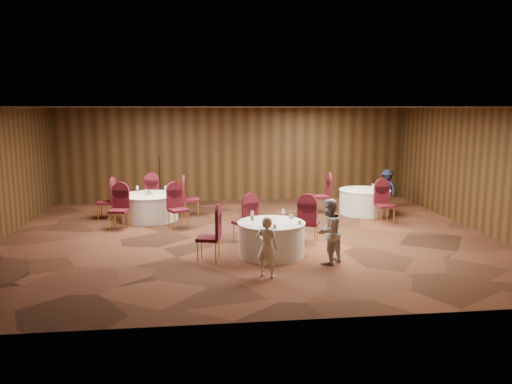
{
  "coord_description": "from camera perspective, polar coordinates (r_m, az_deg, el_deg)",
  "views": [
    {
      "loc": [
        -1.23,
        -12.03,
        3.19
      ],
      "look_at": [
        0.2,
        0.2,
        1.1
      ],
      "focal_mm": 35.0,
      "sensor_mm": 36.0,
      "label": 1
    }
  ],
  "objects": [
    {
      "name": "tabletop_main",
      "position": [
        10.69,
        2.52,
        -3.05
      ],
      "size": [
        1.13,
        1.12,
        0.22
      ],
      "color": "silver",
      "rests_on": "table_main"
    },
    {
      "name": "table_main",
      "position": [
        10.89,
        1.75,
        -5.34
      ],
      "size": [
        1.47,
        1.47,
        0.74
      ],
      "color": "silver",
      "rests_on": "ground"
    },
    {
      "name": "tabletop_left",
      "position": [
        14.53,
        -12.11,
        0.04
      ],
      "size": [
        0.9,
        0.78,
        0.22
      ],
      "color": "silver",
      "rests_on": "table_left"
    },
    {
      "name": "table_right",
      "position": [
        15.49,
        12.28,
        -1.06
      ],
      "size": [
        1.54,
        1.54,
        0.74
      ],
      "color": "silver",
      "rests_on": "ground"
    },
    {
      "name": "chairs_left",
      "position": [
        14.57,
        -12.03,
        -1.22
      ],
      "size": [
        3.0,
        3.03,
        1.0
      ],
      "color": "#400C12",
      "rests_on": "ground"
    },
    {
      "name": "chairs_right",
      "position": [
        14.88,
        10.89,
        -0.96
      ],
      "size": [
        1.95,
        2.16,
        1.0
      ],
      "color": "#400C12",
      "rests_on": "ground"
    },
    {
      "name": "man_c",
      "position": [
        16.65,
        14.77,
        0.42
      ],
      "size": [
        0.65,
        0.89,
        1.23
      ],
      "primitive_type": "imported",
      "rotation": [
        0.0,
        0.0,
        4.98
      ],
      "color": "black",
      "rests_on": "ground"
    },
    {
      "name": "ground",
      "position": [
        12.5,
        -0.81,
        -5.15
      ],
      "size": [
        12.0,
        12.0,
        0.0
      ],
      "primitive_type": "plane",
      "color": "black",
      "rests_on": "ground"
    },
    {
      "name": "chairs_main",
      "position": [
        11.39,
        -0.04,
        -4.02
      ],
      "size": [
        3.04,
        2.01,
        1.0
      ],
      "color": "#400C12",
      "rests_on": "ground"
    },
    {
      "name": "woman_a",
      "position": [
        9.47,
        1.28,
        -6.3
      ],
      "size": [
        0.51,
        0.46,
        1.18
      ],
      "primitive_type": "imported",
      "rotation": [
        0.0,
        0.0,
        2.63
      ],
      "color": "white",
      "rests_on": "ground"
    },
    {
      "name": "woman_b",
      "position": [
        10.37,
        8.27,
        -4.48
      ],
      "size": [
        0.84,
        0.82,
        1.36
      ],
      "primitive_type": "imported",
      "rotation": [
        0.0,
        0.0,
        3.84
      ],
      "color": "#ADADB2",
      "rests_on": "ground"
    },
    {
      "name": "table_left",
      "position": [
        14.61,
        -12.08,
        -1.69
      ],
      "size": [
        1.65,
        1.65,
        0.74
      ],
      "color": "silver",
      "rests_on": "ground"
    },
    {
      "name": "tabletop_right",
      "position": [
        15.2,
        13.24,
        0.7
      ],
      "size": [
        0.08,
        0.08,
        0.22
      ],
      "color": "silver",
      "rests_on": "table_right"
    },
    {
      "name": "mic_stand",
      "position": [
        16.28,
        -10.88,
        -0.06
      ],
      "size": [
        0.24,
        0.24,
        1.68
      ],
      "color": "black",
      "rests_on": "ground"
    },
    {
      "name": "room_shell",
      "position": [
        12.15,
        -0.83,
        3.85
      ],
      "size": [
        12.0,
        12.0,
        12.0
      ],
      "color": "silver",
      "rests_on": "ground"
    }
  ]
}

